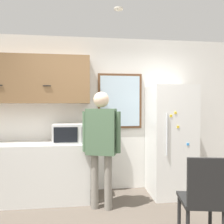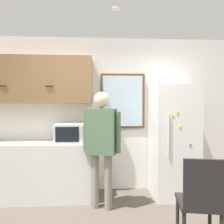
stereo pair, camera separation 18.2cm
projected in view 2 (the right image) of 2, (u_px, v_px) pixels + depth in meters
back_wall at (101, 114)px, 3.91m from camera, size 6.00×0.06×2.70m
counter at (28, 170)px, 3.52m from camera, size 2.05×0.62×0.91m
upper_cabinets at (30, 80)px, 3.62m from camera, size 2.05×0.37×0.77m
microwave at (72, 133)px, 3.53m from camera, size 0.51×0.42×0.30m
person at (102, 138)px, 3.16m from camera, size 0.54×0.34×1.70m
refrigerator at (173, 141)px, 3.63m from camera, size 0.71×0.69×1.83m
chair at (200, 199)px, 2.25m from camera, size 0.49×0.49×0.97m
window at (123, 101)px, 3.89m from camera, size 0.78×0.05×0.97m
ceiling_light at (117, 9)px, 2.65m from camera, size 0.11×0.11×0.01m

